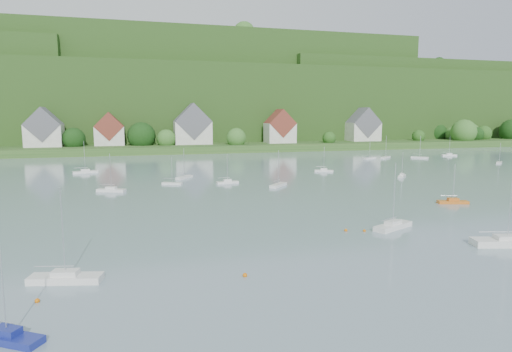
# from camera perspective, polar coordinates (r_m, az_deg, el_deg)

# --- Properties ---
(far_shore_strip) EXTENTS (600.00, 60.00, 3.00)m
(far_shore_strip) POSITION_cam_1_polar(r_m,az_deg,el_deg) (206.52, -10.08, 3.94)
(far_shore_strip) COLOR #264E1D
(far_shore_strip) RESTS_ON ground
(forested_ridge) EXTENTS (620.00, 181.22, 69.89)m
(forested_ridge) POSITION_cam_1_polar(r_m,az_deg,el_deg) (274.52, -11.44, 9.35)
(forested_ridge) COLOR #193912
(forested_ridge) RESTS_ON ground
(village_building_0) EXTENTS (14.00, 10.40, 16.00)m
(village_building_0) POSITION_cam_1_polar(r_m,az_deg,el_deg) (195.72, -26.10, 5.39)
(village_building_0) COLOR beige
(village_building_0) RESTS_ON far_shore_strip
(village_building_1) EXTENTS (12.00, 9.36, 14.00)m
(village_building_1) POSITION_cam_1_polar(r_m,az_deg,el_deg) (194.66, -18.70, 5.54)
(village_building_1) COLOR beige
(village_building_1) RESTS_ON far_shore_strip
(village_building_2) EXTENTS (16.00, 11.44, 18.00)m
(village_building_2) POSITION_cam_1_polar(r_m,az_deg,el_deg) (194.70, -8.35, 6.33)
(village_building_2) COLOR beige
(village_building_2) RESTS_ON far_shore_strip
(village_building_3) EXTENTS (13.00, 10.40, 15.50)m
(village_building_3) POSITION_cam_1_polar(r_m,az_deg,el_deg) (201.58, 3.16, 6.21)
(village_building_3) COLOR beige
(village_building_3) RESTS_ON far_shore_strip
(village_building_4) EXTENTS (15.00, 10.40, 16.50)m
(village_building_4) POSITION_cam_1_polar(r_m,az_deg,el_deg) (223.44, 13.91, 6.21)
(village_building_4) COLOR beige
(village_building_4) RESTS_ON far_shore_strip
(near_sailboat_0) EXTENTS (6.98, 3.36, 9.09)m
(near_sailboat_0) POSITION_cam_1_polar(r_m,az_deg,el_deg) (45.83, -23.76, -12.10)
(near_sailboat_0) COLOR silver
(near_sailboat_0) RESTS_ON ground
(near_sailboat_1) EXTENTS (5.32, 4.13, 7.22)m
(near_sailboat_1) POSITION_cam_1_polar(r_m,az_deg,el_deg) (36.63, -29.93, -17.76)
(near_sailboat_1) COLOR navy
(near_sailboat_1) RESTS_ON ground
(near_sailboat_3) EXTENTS (7.00, 4.64, 9.23)m
(near_sailboat_3) POSITION_cam_1_polar(r_m,az_deg,el_deg) (63.64, 17.57, -6.21)
(near_sailboat_3) COLOR silver
(near_sailboat_3) RESTS_ON ground
(near_sailboat_4) EXTENTS (8.57, 4.38, 11.15)m
(near_sailboat_4) POSITION_cam_1_polar(r_m,az_deg,el_deg) (61.15, 30.15, -7.45)
(near_sailboat_4) COLOR silver
(near_sailboat_4) RESTS_ON ground
(near_sailboat_5) EXTENTS (5.49, 2.95, 7.13)m
(near_sailboat_5) POSITION_cam_1_polar(r_m,az_deg,el_deg) (85.28, 24.47, -3.04)
(near_sailboat_5) COLOR #C9651D
(near_sailboat_5) RESTS_ON ground
(mooring_buoy_0) EXTENTS (0.46, 0.46, 0.46)m
(mooring_buoy_0) POSITION_cam_1_polar(r_m,az_deg,el_deg) (43.64, -1.47, -13.07)
(mooring_buoy_0) COLOR #D56708
(mooring_buoy_0) RESTS_ON ground
(mooring_buoy_2) EXTENTS (0.39, 0.39, 0.39)m
(mooring_buoy_2) POSITION_cam_1_polar(r_m,az_deg,el_deg) (61.19, 14.06, -7.10)
(mooring_buoy_2) COLOR #D56708
(mooring_buoy_2) RESTS_ON ground
(mooring_buoy_3) EXTENTS (0.46, 0.46, 0.46)m
(mooring_buoy_3) POSITION_cam_1_polar(r_m,az_deg,el_deg) (60.79, 11.73, -7.12)
(mooring_buoy_3) COLOR #D56708
(mooring_buoy_3) RESTS_ON ground
(mooring_buoy_5) EXTENTS (0.43, 0.43, 0.43)m
(mooring_buoy_5) POSITION_cam_1_polar(r_m,az_deg,el_deg) (42.43, -26.82, -14.59)
(mooring_buoy_5) COLOR #D56708
(mooring_buoy_5) RESTS_ON ground
(far_sailboat_cluster) EXTENTS (196.16, 69.42, 8.71)m
(far_sailboat_cluster) POSITION_cam_1_polar(r_m,az_deg,el_deg) (125.52, -2.66, 0.99)
(far_sailboat_cluster) COLOR silver
(far_sailboat_cluster) RESTS_ON ground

